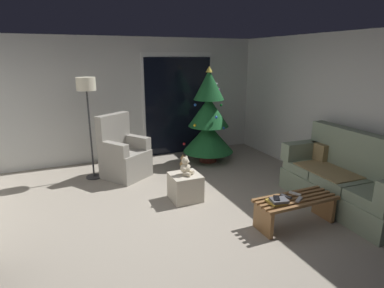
% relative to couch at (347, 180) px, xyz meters
% --- Properties ---
extents(ground_plane, '(7.00, 7.00, 0.00)m').
position_rel_couch_xyz_m(ground_plane, '(-2.32, 0.49, -0.40)').
color(ground_plane, '#9E9384').
extents(wall_back, '(5.72, 0.12, 2.50)m').
position_rel_couch_xyz_m(wall_back, '(-2.32, 3.55, 0.85)').
color(wall_back, beige).
rests_on(wall_back, ground).
extents(wall_right, '(0.12, 6.00, 2.50)m').
position_rel_couch_xyz_m(wall_right, '(0.54, 0.49, 0.85)').
color(wall_right, beige).
rests_on(wall_right, ground).
extents(patio_door_frame, '(1.60, 0.02, 2.20)m').
position_rel_couch_xyz_m(patio_door_frame, '(-1.27, 3.47, 0.70)').
color(patio_door_frame, silver).
rests_on(patio_door_frame, ground).
extents(patio_door_glass, '(1.50, 0.02, 2.10)m').
position_rel_couch_xyz_m(patio_door_glass, '(-1.27, 3.46, 0.65)').
color(patio_door_glass, black).
rests_on(patio_door_glass, ground).
extents(couch, '(0.85, 1.97, 1.08)m').
position_rel_couch_xyz_m(couch, '(0.00, 0.00, 0.00)').
color(couch, gray).
rests_on(couch, ground).
extents(coffee_table, '(1.10, 0.40, 0.38)m').
position_rel_couch_xyz_m(coffee_table, '(-1.03, -0.13, -0.15)').
color(coffee_table, olive).
rests_on(coffee_table, ground).
extents(remote_graphite, '(0.08, 0.16, 0.02)m').
position_rel_couch_xyz_m(remote_graphite, '(-1.14, -0.07, -0.01)').
color(remote_graphite, '#333338').
rests_on(remote_graphite, coffee_table).
extents(remote_silver, '(0.16, 0.12, 0.02)m').
position_rel_couch_xyz_m(remote_silver, '(-1.05, -0.20, -0.01)').
color(remote_silver, '#ADADB2').
rests_on(remote_silver, coffee_table).
extents(remote_white, '(0.11, 0.16, 0.02)m').
position_rel_couch_xyz_m(remote_white, '(-0.98, -0.05, -0.01)').
color(remote_white, silver).
rests_on(remote_white, coffee_table).
extents(book_stack, '(0.24, 0.23, 0.06)m').
position_rel_couch_xyz_m(book_stack, '(-1.35, -0.16, 0.01)').
color(book_stack, '#B79333').
rests_on(book_stack, coffee_table).
extents(cell_phone, '(0.14, 0.16, 0.01)m').
position_rel_couch_xyz_m(cell_phone, '(-1.36, -0.15, 0.04)').
color(cell_phone, black).
rests_on(cell_phone, book_stack).
extents(christmas_tree, '(1.03, 1.03, 1.94)m').
position_rel_couch_xyz_m(christmas_tree, '(-0.94, 2.62, 0.46)').
color(christmas_tree, '#4C1E19').
rests_on(christmas_tree, ground).
extents(armchair, '(0.95, 0.95, 1.13)m').
position_rel_couch_xyz_m(armchair, '(-2.72, 2.45, 0.00)').
color(armchair, gray).
rests_on(armchair, ground).
extents(floor_lamp, '(0.32, 0.32, 1.78)m').
position_rel_couch_xyz_m(floor_lamp, '(-3.24, 2.60, 1.11)').
color(floor_lamp, '#2D2D30').
rests_on(floor_lamp, ground).
extents(ottoman, '(0.44, 0.44, 0.41)m').
position_rel_couch_xyz_m(ottoman, '(-2.06, 1.12, -0.20)').
color(ottoman, beige).
rests_on(ottoman, ground).
extents(teddy_bear_cream, '(0.21, 0.22, 0.29)m').
position_rel_couch_xyz_m(teddy_bear_cream, '(-2.05, 1.11, 0.13)').
color(teddy_bear_cream, beige).
rests_on(teddy_bear_cream, ottoman).
extents(teddy_bear_honey_by_tree, '(0.20, 0.20, 0.29)m').
position_rel_couch_xyz_m(teddy_bear_honey_by_tree, '(-1.58, 2.38, -0.28)').
color(teddy_bear_honey_by_tree, tan).
rests_on(teddy_bear_honey_by_tree, ground).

